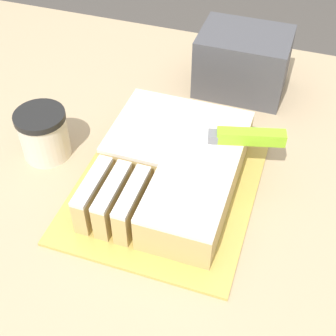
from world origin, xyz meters
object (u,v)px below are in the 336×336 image
(cake_board, at_px, (168,184))
(cake, at_px, (172,166))
(storage_box, at_px, (243,62))
(knife, at_px, (236,137))
(coffee_cup, at_px, (44,134))

(cake_board, xyz_separation_m, cake, (0.00, 0.01, 0.04))
(cake, bearing_deg, cake_board, -125.90)
(cake_board, bearing_deg, storage_box, 80.03)
(knife, distance_m, coffee_cup, 0.34)
(knife, bearing_deg, cake, 16.56)
(cake_board, height_order, coffee_cup, coffee_cup)
(knife, height_order, storage_box, storage_box)
(knife, height_order, coffee_cup, knife)
(coffee_cup, bearing_deg, storage_box, 47.02)
(cake, height_order, knife, knife)
(cake, bearing_deg, knife, 31.00)
(cake_board, relative_size, coffee_cup, 4.02)
(cake_board, xyz_separation_m, knife, (0.10, 0.06, 0.08))
(cake, height_order, coffee_cup, coffee_cup)
(knife, relative_size, storage_box, 1.51)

